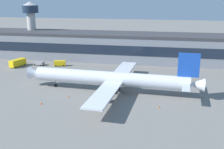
{
  "coord_description": "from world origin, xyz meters",
  "views": [
    {
      "loc": [
        9.8,
        -90.81,
        32.45
      ],
      "look_at": [
        -9.1,
        4.18,
        5.0
      ],
      "focal_mm": 45.24,
      "sensor_mm": 36.0,
      "label": 1
    }
  ],
  "objects_px": {
    "fuel_truck": "(17,63)",
    "crew_van": "(60,63)",
    "airliner": "(112,79)",
    "traffic_cone_2": "(41,103)",
    "pushback_tractor": "(39,63)",
    "traffic_cone_3": "(159,107)",
    "control_tower": "(31,22)",
    "traffic_cone_1": "(68,97)",
    "traffic_cone_0": "(102,103)"
  },
  "relations": [
    {
      "from": "fuel_truck",
      "to": "crew_van",
      "type": "height_order",
      "value": "fuel_truck"
    },
    {
      "from": "airliner",
      "to": "traffic_cone_2",
      "type": "height_order",
      "value": "airliner"
    },
    {
      "from": "airliner",
      "to": "pushback_tractor",
      "type": "xyz_separation_m",
      "value": [
        -41.75,
        30.65,
        -3.62
      ]
    },
    {
      "from": "traffic_cone_2",
      "to": "traffic_cone_3",
      "type": "relative_size",
      "value": 1.11
    },
    {
      "from": "control_tower",
      "to": "pushback_tractor",
      "type": "bearing_deg",
      "value": -58.18
    },
    {
      "from": "pushback_tractor",
      "to": "fuel_truck",
      "type": "height_order",
      "value": "fuel_truck"
    },
    {
      "from": "traffic_cone_1",
      "to": "traffic_cone_3",
      "type": "relative_size",
      "value": 0.95
    },
    {
      "from": "airliner",
      "to": "traffic_cone_1",
      "type": "height_order",
      "value": "airliner"
    },
    {
      "from": "pushback_tractor",
      "to": "traffic_cone_0",
      "type": "relative_size",
      "value": 6.9
    },
    {
      "from": "airliner",
      "to": "traffic_cone_2",
      "type": "xyz_separation_m",
      "value": [
        -19.23,
        -15.8,
        -4.33
      ]
    },
    {
      "from": "traffic_cone_2",
      "to": "traffic_cone_0",
      "type": "bearing_deg",
      "value": 10.86
    },
    {
      "from": "pushback_tractor",
      "to": "traffic_cone_1",
      "type": "xyz_separation_m",
      "value": [
        28.66,
        -39.28,
        -0.76
      ]
    },
    {
      "from": "fuel_truck",
      "to": "traffic_cone_2",
      "type": "distance_m",
      "value": 52.46
    },
    {
      "from": "traffic_cone_0",
      "to": "traffic_cone_2",
      "type": "xyz_separation_m",
      "value": [
        -18.31,
        -3.51,
        -0.03
      ]
    },
    {
      "from": "traffic_cone_3",
      "to": "control_tower",
      "type": "bearing_deg",
      "value": 138.16
    },
    {
      "from": "airliner",
      "to": "traffic_cone_3",
      "type": "bearing_deg",
      "value": -35.18
    },
    {
      "from": "crew_van",
      "to": "traffic_cone_2",
      "type": "height_order",
      "value": "crew_van"
    },
    {
      "from": "control_tower",
      "to": "fuel_truck",
      "type": "bearing_deg",
      "value": -79.38
    },
    {
      "from": "airliner",
      "to": "control_tower",
      "type": "bearing_deg",
      "value": 136.42
    },
    {
      "from": "pushback_tractor",
      "to": "traffic_cone_1",
      "type": "relative_size",
      "value": 8.87
    },
    {
      "from": "airliner",
      "to": "traffic_cone_1",
      "type": "relative_size",
      "value": 107.04
    },
    {
      "from": "crew_van",
      "to": "traffic_cone_3",
      "type": "height_order",
      "value": "crew_van"
    },
    {
      "from": "pushback_tractor",
      "to": "traffic_cone_0",
      "type": "height_order",
      "value": "pushback_tractor"
    },
    {
      "from": "control_tower",
      "to": "traffic_cone_0",
      "type": "distance_m",
      "value": 86.83
    },
    {
      "from": "pushback_tractor",
      "to": "traffic_cone_3",
      "type": "xyz_separation_m",
      "value": [
        58.17,
        -42.23,
        -0.74
      ]
    },
    {
      "from": "traffic_cone_3",
      "to": "crew_van",
      "type": "bearing_deg",
      "value": 138.25
    },
    {
      "from": "airliner",
      "to": "pushback_tractor",
      "type": "bearing_deg",
      "value": 143.71
    },
    {
      "from": "airliner",
      "to": "fuel_truck",
      "type": "height_order",
      "value": "airliner"
    },
    {
      "from": "control_tower",
      "to": "pushback_tractor",
      "type": "relative_size",
      "value": 5.66
    },
    {
      "from": "airliner",
      "to": "fuel_truck",
      "type": "distance_m",
      "value": 57.02
    },
    {
      "from": "control_tower",
      "to": "traffic_cone_0",
      "type": "height_order",
      "value": "control_tower"
    },
    {
      "from": "fuel_truck",
      "to": "crew_van",
      "type": "distance_m",
      "value": 19.75
    },
    {
      "from": "traffic_cone_1",
      "to": "fuel_truck",
      "type": "bearing_deg",
      "value": 137.01
    },
    {
      "from": "fuel_truck",
      "to": "traffic_cone_2",
      "type": "relative_size",
      "value": 13.01
    },
    {
      "from": "fuel_truck",
      "to": "traffic_cone_1",
      "type": "xyz_separation_m",
      "value": [
        37.44,
        -34.9,
        -1.59
      ]
    },
    {
      "from": "traffic_cone_2",
      "to": "fuel_truck",
      "type": "bearing_deg",
      "value": 126.65
    },
    {
      "from": "traffic_cone_2",
      "to": "traffic_cone_3",
      "type": "xyz_separation_m",
      "value": [
        35.65,
        4.22,
        -0.03
      ]
    },
    {
      "from": "pushback_tractor",
      "to": "traffic_cone_1",
      "type": "height_order",
      "value": "pushback_tractor"
    },
    {
      "from": "fuel_truck",
      "to": "traffic_cone_3",
      "type": "xyz_separation_m",
      "value": [
        66.95,
        -37.85,
        -1.58
      ]
    },
    {
      "from": "crew_van",
      "to": "traffic_cone_3",
      "type": "distance_m",
      "value": 64.07
    },
    {
      "from": "crew_van",
      "to": "traffic_cone_1",
      "type": "relative_size",
      "value": 9.67
    },
    {
      "from": "fuel_truck",
      "to": "traffic_cone_3",
      "type": "bearing_deg",
      "value": -29.48
    },
    {
      "from": "traffic_cone_2",
      "to": "traffic_cone_3",
      "type": "height_order",
      "value": "traffic_cone_2"
    },
    {
      "from": "traffic_cone_2",
      "to": "traffic_cone_3",
      "type": "distance_m",
      "value": 35.9
    },
    {
      "from": "traffic_cone_1",
      "to": "traffic_cone_3",
      "type": "height_order",
      "value": "traffic_cone_3"
    },
    {
      "from": "traffic_cone_0",
      "to": "control_tower",
      "type": "bearing_deg",
      "value": 129.97
    },
    {
      "from": "crew_van",
      "to": "traffic_cone_2",
      "type": "distance_m",
      "value": 48.44
    },
    {
      "from": "fuel_truck",
      "to": "traffic_cone_1",
      "type": "height_order",
      "value": "fuel_truck"
    },
    {
      "from": "airliner",
      "to": "crew_van",
      "type": "xyz_separation_m",
      "value": [
        -31.37,
        31.09,
        -3.21
      ]
    },
    {
      "from": "crew_van",
      "to": "traffic_cone_0",
      "type": "relative_size",
      "value": 7.52
    }
  ]
}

